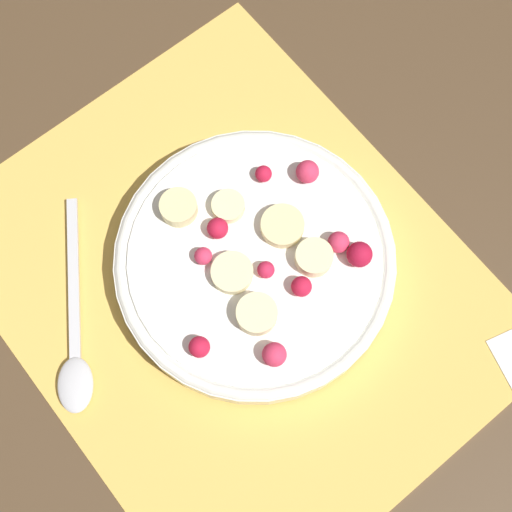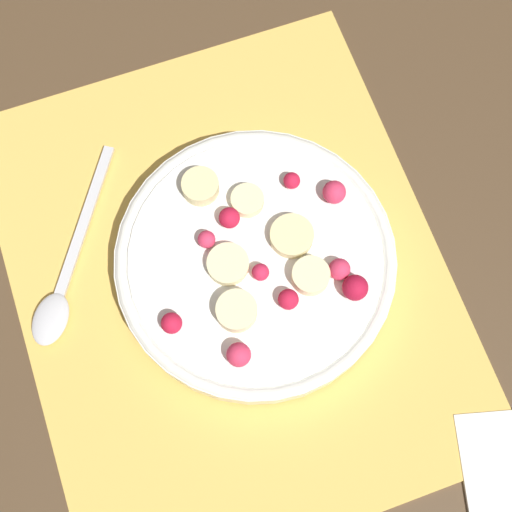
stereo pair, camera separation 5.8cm
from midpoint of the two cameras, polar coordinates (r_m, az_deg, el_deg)
The scene contains 4 objects.
ground_plane at distance 0.62m, azimuth 0.53°, elevation -2.13°, with size 3.00×3.00×0.00m, color #4C3823.
placemat at distance 0.61m, azimuth 0.54°, elevation -2.06°, with size 0.44×0.36×0.01m.
fruit_bowl at distance 0.60m, azimuth 2.78°, elevation -0.96°, with size 0.24×0.24×0.05m.
spoon at distance 0.62m, azimuth -12.73°, elevation -2.77°, with size 0.17×0.12×0.01m.
Camera 2 is at (-0.16, 0.03, 0.59)m, focal length 50.00 mm.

